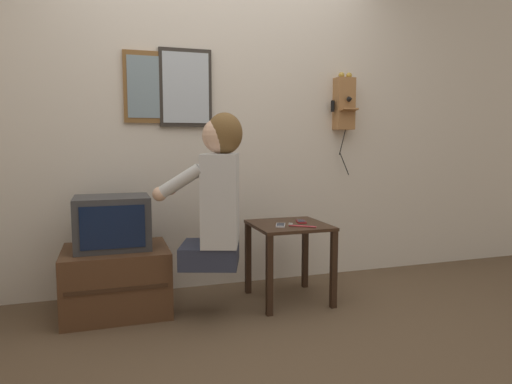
% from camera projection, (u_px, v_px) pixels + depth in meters
% --- Properties ---
extents(ground_plane, '(14.00, 14.00, 0.00)m').
position_uv_depth(ground_plane, '(267.00, 345.00, 2.54)').
color(ground_plane, brown).
extents(wall_back, '(6.80, 0.05, 2.55)m').
position_uv_depth(wall_back, '(217.00, 122.00, 3.50)').
color(wall_back, beige).
rests_on(wall_back, ground_plane).
extents(side_table, '(0.51, 0.52, 0.55)m').
position_uv_depth(side_table, '(289.00, 239.00, 3.21)').
color(side_table, '#382316').
rests_on(side_table, ground_plane).
extents(person, '(0.60, 0.52, 0.97)m').
position_uv_depth(person, '(217.00, 192.00, 2.89)').
color(person, '#2D3347').
rests_on(person, ground_plane).
extents(tv_stand, '(0.67, 0.57, 0.43)m').
position_uv_depth(tv_stand, '(116.00, 280.00, 3.02)').
color(tv_stand, '#51331E').
rests_on(tv_stand, ground_plane).
extents(television, '(0.47, 0.37, 0.34)m').
position_uv_depth(television, '(112.00, 222.00, 2.98)').
color(television, '#38383A').
rests_on(television, tv_stand).
extents(wall_phone_antique, '(0.19, 0.18, 0.84)m').
position_uv_depth(wall_phone_antique, '(344.00, 103.00, 3.73)').
color(wall_phone_antique, '#9E6B3D').
extents(framed_picture, '(0.38, 0.03, 0.51)m').
position_uv_depth(framed_picture, '(150.00, 87.00, 3.29)').
color(framed_picture, brown).
extents(wall_mirror, '(0.39, 0.03, 0.57)m').
position_uv_depth(wall_mirror, '(186.00, 88.00, 3.36)').
color(wall_mirror, '#2D2823').
extents(cell_phone_held, '(0.10, 0.14, 0.01)m').
position_uv_depth(cell_phone_held, '(281.00, 225.00, 3.11)').
color(cell_phone_held, silver).
rests_on(cell_phone_held, side_table).
extents(cell_phone_spare, '(0.09, 0.13, 0.01)m').
position_uv_depth(cell_phone_spare, '(301.00, 221.00, 3.25)').
color(cell_phone_spare, maroon).
rests_on(cell_phone_spare, side_table).
extents(toothbrush, '(0.16, 0.12, 0.02)m').
position_uv_depth(toothbrush, '(300.00, 226.00, 3.08)').
color(toothbrush, '#D83F4C').
rests_on(toothbrush, side_table).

